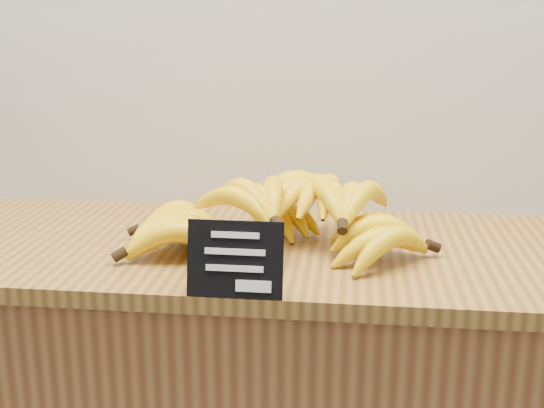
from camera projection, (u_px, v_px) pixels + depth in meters
The scene contains 3 objects.
counter_top at pixel (275, 250), 1.29m from camera, with size 1.58×0.54×0.03m, color olive.
chalkboard_sign at pixel (235, 259), 1.03m from camera, with size 0.15×0.01×0.12m, color black.
banana_pile at pixel (275, 216), 1.25m from camera, with size 0.57×0.33×0.12m.
Camera 1 is at (0.10, 1.54, 1.34)m, focal length 45.00 mm.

